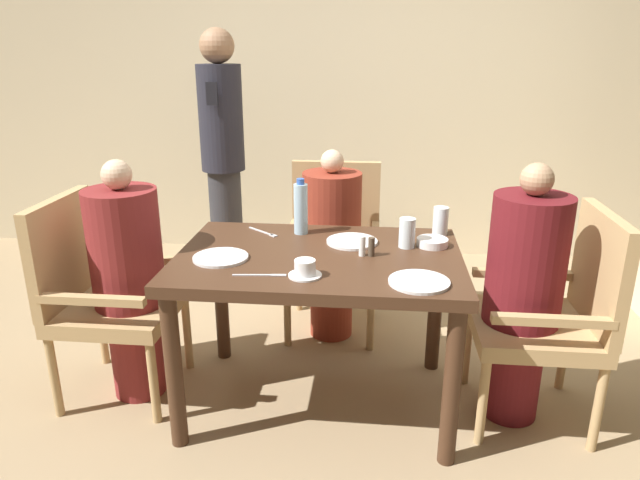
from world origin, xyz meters
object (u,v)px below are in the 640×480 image
diner_in_right_chair (523,293)px  diner_in_left_chair (129,279)px  chair_right_side (556,310)px  standing_host (223,152)px  chair_left_side (100,291)px  diner_in_far_chair (332,243)px  plate_main_left (419,282)px  water_bottle (301,208)px  plate_dessert_center (352,241)px  glass_tall_mid (440,221)px  teacup_with_saucer (305,269)px  glass_tall_near (407,233)px  chair_far_side (334,240)px  bowl_small (432,242)px  plate_main_right (221,257)px

diner_in_right_chair → diner_in_left_chair: bearing=180.0°
chair_right_side → standing_host: size_ratio=0.56×
chair_left_side → diner_in_far_chair: bearing=33.7°
plate_main_left → water_bottle: 0.78m
chair_left_side → plate_dessert_center: size_ratio=4.09×
chair_right_side → glass_tall_mid: bearing=145.0°
teacup_with_saucer → chair_right_side: bearing=13.6°
plate_main_left → teacup_with_saucer: teacup_with_saucer is taller
chair_right_side → plate_dessert_center: (-0.88, 0.17, 0.22)m
diner_in_right_chair → glass_tall_near: diner_in_right_chair is taller
chair_right_side → glass_tall_mid: chair_right_side is taller
chair_left_side → glass_tall_mid: bearing=12.0°
standing_host → glass_tall_mid: standing_host is taller
chair_far_side → teacup_with_saucer: 1.10m
bowl_small → glass_tall_mid: 0.19m
plate_main_right → diner_in_left_chair: bearing=167.9°
diner_in_right_chair → glass_tall_mid: diner_in_right_chair is taller
chair_right_side → glass_tall_near: bearing=168.4°
diner_in_left_chair → glass_tall_mid: diner_in_left_chair is taller
chair_left_side → water_bottle: 1.00m
chair_far_side → plate_main_right: bearing=-113.8°
diner_in_far_chair → plate_dessert_center: (0.13, -0.51, 0.19)m
chair_right_side → glass_tall_mid: size_ratio=7.16×
diner_in_left_chair → diner_in_far_chair: 1.10m
bowl_small → glass_tall_near: 0.13m
teacup_with_saucer → water_bottle: (-0.09, 0.53, 0.09)m
water_bottle → glass_tall_near: bearing=-17.0°
plate_main_left → glass_tall_mid: (0.13, 0.61, 0.06)m
standing_host → glass_tall_near: size_ratio=12.77×
diner_in_far_chair → glass_tall_mid: 0.69m
chair_right_side → plate_main_right: size_ratio=4.09×
chair_left_side → diner_in_far_chair: (1.01, 0.68, 0.03)m
glass_tall_near → chair_far_side: bearing=118.7°
chair_far_side → plate_main_right: chair_far_side is taller
diner_in_right_chair → standing_host: bearing=139.8°
diner_in_far_chair → bowl_small: diner_in_far_chair is taller
diner_in_left_chair → bowl_small: diner_in_left_chair is taller
chair_far_side → plate_main_right: size_ratio=4.09×
chair_left_side → water_bottle: (0.90, 0.28, 0.34)m
standing_host → bowl_small: 1.80m
plate_main_right → chair_left_side: bearing=170.7°
plate_dessert_center → water_bottle: bearing=155.2°
diner_in_left_chair → diner_in_right_chair: (1.74, 0.00, 0.01)m
glass_tall_mid → chair_left_side: bearing=-168.0°
diner_in_far_chair → glass_tall_mid: (0.54, -0.35, 0.25)m
plate_dessert_center → teacup_with_saucer: bearing=-111.2°
chair_right_side → water_bottle: size_ratio=3.58×
diner_in_left_chair → chair_right_side: 1.88m
chair_far_side → glass_tall_mid: (0.54, -0.49, 0.28)m
plate_main_left → plate_main_right: same height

